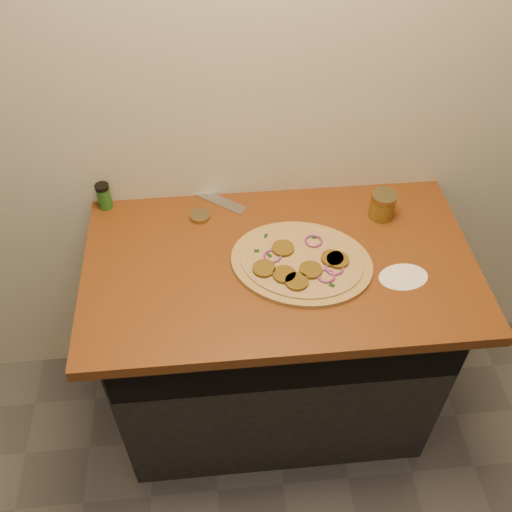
{
  "coord_description": "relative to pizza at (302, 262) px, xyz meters",
  "views": [
    {
      "loc": [
        -0.19,
        0.23,
        2.17
      ],
      "look_at": [
        -0.08,
        1.4,
        0.95
      ],
      "focal_mm": 40.0,
      "sensor_mm": 36.0,
      "label": 1
    }
  ],
  "objects": [
    {
      "name": "cabinet",
      "position": [
        -0.06,
        0.06,
        -0.48
      ],
      "size": [
        1.1,
        0.6,
        0.86
      ],
      "primitive_type": "cube",
      "color": "black",
      "rests_on": "ground"
    },
    {
      "name": "countertop",
      "position": [
        -0.06,
        0.03,
        -0.03
      ],
      "size": [
        1.2,
        0.7,
        0.04
      ],
      "primitive_type": "cube",
      "color": "brown",
      "rests_on": "cabinet"
    },
    {
      "name": "pizza",
      "position": [
        0.0,
        0.0,
        0.0
      ],
      "size": [
        0.53,
        0.53,
        0.03
      ],
      "color": "tan",
      "rests_on": "countertop"
    },
    {
      "name": "chefs_knife",
      "position": [
        -0.31,
        0.38,
        -0.0
      ],
      "size": [
        0.28,
        0.23,
        0.02
      ],
      "color": "#B7BAC1",
      "rests_on": "countertop"
    },
    {
      "name": "mason_jar_lid",
      "position": [
        -0.3,
        0.24,
        -0.0
      ],
      "size": [
        0.08,
        0.08,
        0.01
      ],
      "primitive_type": "cylinder",
      "rotation": [
        0.0,
        0.0,
        0.15
      ],
      "color": "#8F7F53",
      "rests_on": "countertop"
    },
    {
      "name": "salsa_jar",
      "position": [
        0.29,
        0.19,
        0.04
      ],
      "size": [
        0.08,
        0.08,
        0.09
      ],
      "color": "#A02810",
      "rests_on": "countertop"
    },
    {
      "name": "spice_shaker",
      "position": [
        -0.61,
        0.33,
        0.04
      ],
      "size": [
        0.05,
        0.05,
        0.09
      ],
      "color": "#215D1D",
      "rests_on": "countertop"
    },
    {
      "name": "flour_spill",
      "position": [
        0.29,
        -0.08,
        -0.01
      ],
      "size": [
        0.17,
        0.17,
        0.0
      ],
      "primitive_type": "cylinder",
      "rotation": [
        0.0,
        0.0,
        0.13
      ],
      "color": "white",
      "rests_on": "countertop"
    }
  ]
}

